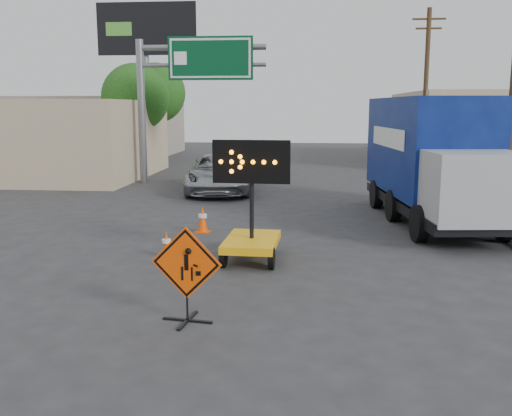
# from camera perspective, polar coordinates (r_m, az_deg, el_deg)

# --- Properties ---
(ground) EXTENTS (100.00, 100.00, 0.00)m
(ground) POSITION_cam_1_polar(r_m,az_deg,el_deg) (10.00, -3.80, -11.45)
(ground) COLOR #2D2D30
(ground) RESTS_ON ground
(curb_right) EXTENTS (0.40, 60.00, 0.12)m
(curb_right) POSITION_cam_1_polar(r_m,az_deg,el_deg) (25.11, 18.27, 1.32)
(curb_right) COLOR gray
(curb_right) RESTS_ON ground
(sidewalk_right) EXTENTS (4.00, 60.00, 0.15)m
(sidewalk_right) POSITION_cam_1_polar(r_m,az_deg,el_deg) (25.73, 23.27, 1.24)
(sidewalk_right) COLOR gray
(sidewalk_right) RESTS_ON ground
(storefront_left_near) EXTENTS (14.00, 10.00, 4.00)m
(storefront_left_near) POSITION_cam_1_polar(r_m,az_deg,el_deg) (33.08, -22.91, 6.41)
(storefront_left_near) COLOR tan
(storefront_left_near) RESTS_ON ground
(storefront_left_far) EXTENTS (12.00, 10.00, 4.40)m
(storefront_left_far) POSITION_cam_1_polar(r_m,az_deg,el_deg) (46.24, -15.88, 7.89)
(storefront_left_far) COLOR #A79A8B
(storefront_left_far) RESTS_ON ground
(building_right_far) EXTENTS (10.00, 14.00, 4.60)m
(building_right_far) POSITION_cam_1_polar(r_m,az_deg,el_deg) (40.86, 21.72, 7.46)
(building_right_far) COLOR tan
(building_right_far) RESTS_ON ground
(highway_gantry) EXTENTS (6.18, 0.38, 6.90)m
(highway_gantry) POSITION_cam_1_polar(r_m,az_deg,el_deg) (27.81, -7.31, 12.90)
(highway_gantry) COLOR slate
(highway_gantry) RESTS_ON ground
(billboard) EXTENTS (6.10, 0.54, 9.85)m
(billboard) POSITION_cam_1_polar(r_m,az_deg,el_deg) (36.59, -10.86, 15.70)
(billboard) COLOR slate
(billboard) RESTS_ON ground
(utility_pole_far) EXTENTS (1.80, 0.26, 9.00)m
(utility_pole_far) POSITION_cam_1_polar(r_m,az_deg,el_deg) (33.83, 16.60, 11.40)
(utility_pole_far) COLOR #4C3220
(utility_pole_far) RESTS_ON ground
(tree_left_near) EXTENTS (3.71, 3.71, 6.03)m
(tree_left_near) POSITION_cam_1_polar(r_m,az_deg,el_deg) (32.60, -11.96, 10.75)
(tree_left_near) COLOR #4C3220
(tree_left_near) RESTS_ON ground
(tree_left_far) EXTENTS (4.10, 4.10, 6.66)m
(tree_left_far) POSITION_cam_1_polar(r_m,az_deg,el_deg) (40.57, -10.01, 11.25)
(tree_left_far) COLOR #4C3220
(tree_left_far) RESTS_ON ground
(construction_sign) EXTENTS (1.26, 0.90, 1.68)m
(construction_sign) POSITION_cam_1_polar(r_m,az_deg,el_deg) (9.85, -6.96, -6.38)
(construction_sign) COLOR black
(construction_sign) RESTS_ON ground
(arrow_board) EXTENTS (1.84, 2.09, 2.91)m
(arrow_board) POSITION_cam_1_polar(r_m,az_deg,el_deg) (13.72, -0.43, -2.61)
(arrow_board) COLOR #FFB10E
(arrow_board) RESTS_ON ground
(pickup_truck) EXTENTS (3.31, 6.09, 1.62)m
(pickup_truck) POSITION_cam_1_polar(r_m,az_deg,el_deg) (24.89, -3.72, 3.48)
(pickup_truck) COLOR #A5A7AC
(pickup_truck) RESTS_ON ground
(box_truck) EXTENTS (3.31, 8.56, 3.97)m
(box_truck) POSITION_cam_1_polar(r_m,az_deg,el_deg) (19.10, 17.24, 4.02)
(box_truck) COLOR black
(box_truck) RESTS_ON ground
(cone_a) EXTENTS (0.38, 0.38, 0.67)m
(cone_a) POSITION_cam_1_polar(r_m,az_deg,el_deg) (14.17, -8.94, -3.64)
(cone_a) COLOR #FF4D05
(cone_a) RESTS_ON ground
(cone_b) EXTENTS (0.38, 0.38, 0.70)m
(cone_b) POSITION_cam_1_polar(r_m,az_deg,el_deg) (13.80, -6.95, -3.89)
(cone_b) COLOR #FF4D05
(cone_b) RESTS_ON ground
(cone_c) EXTENTS (0.48, 0.48, 0.79)m
(cone_c) POSITION_cam_1_polar(r_m,az_deg,el_deg) (16.89, -5.36, -1.14)
(cone_c) COLOR #FF4D05
(cone_c) RESTS_ON ground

